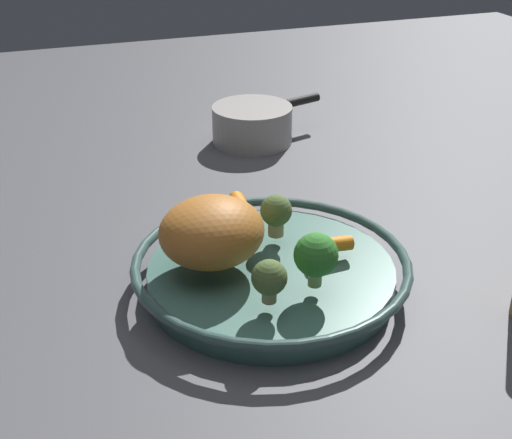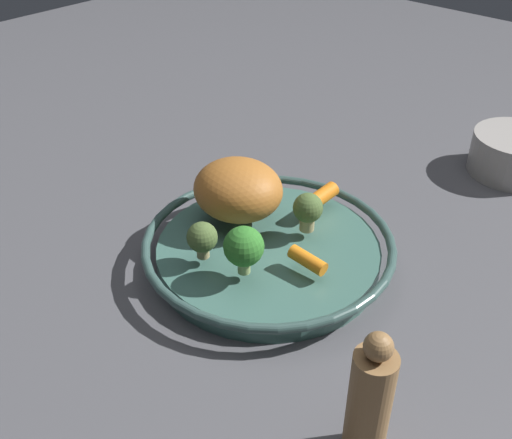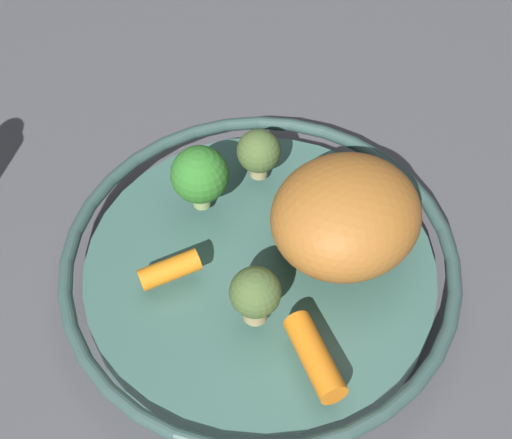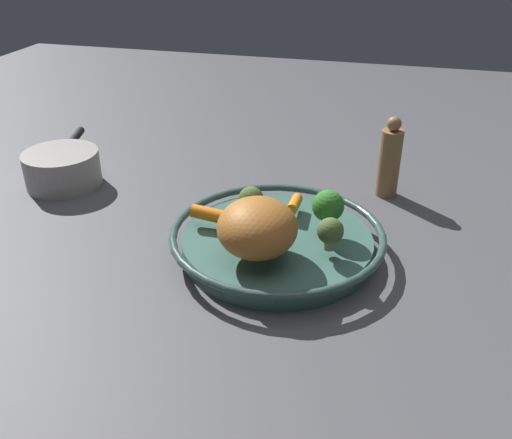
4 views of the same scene
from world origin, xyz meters
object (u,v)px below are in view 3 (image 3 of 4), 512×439
Objects in this scene: serving_bowl at (260,272)px; baby_carrot_right at (170,270)px; baby_carrot_left at (318,355)px; broccoli_floret_mid at (259,152)px; roast_chicken_piece at (346,216)px; broccoli_floret_edge at (255,294)px; broccoli_floret_large at (200,175)px.

baby_carrot_right reaches higher than serving_bowl.
baby_carrot_left reaches higher than serving_bowl.
broccoli_floret_mid reaches higher than baby_carrot_right.
baby_carrot_right is at bearing -9.04° from serving_bowl.
baby_carrot_left is at bearing 53.71° from roast_chicken_piece.
roast_chicken_piece reaches higher than broccoli_floret_mid.
broccoli_floret_edge reaches higher than broccoli_floret_mid.
baby_carrot_left is at bearing 98.50° from broccoli_floret_large.
baby_carrot_right is 0.92× the size of broccoli_floret_edge.
broccoli_floret_mid is (-0.03, -0.19, 0.02)m from baby_carrot_left.
serving_bowl is 6.70× the size of baby_carrot_right.
baby_carrot_left is 1.11× the size of broccoli_floret_large.
roast_chicken_piece is at bearing 169.64° from baby_carrot_right.
roast_chicken_piece is 2.28× the size of broccoli_floret_edge.
baby_carrot_right is at bearing -56.64° from baby_carrot_left.
broccoli_floret_mid is at bearing -112.22° from serving_bowl.
roast_chicken_piece is 0.15m from baby_carrot_right.
serving_bowl is 0.08m from broccoli_floret_edge.
baby_carrot_left is 0.06m from broccoli_floret_edge.
serving_bowl is at bearing -116.76° from broccoli_floret_edge.
roast_chicken_piece reaches higher than broccoli_floret_large.
baby_carrot_left is at bearing 91.25° from serving_bowl.
roast_chicken_piece is at bearing -159.47° from broccoli_floret_edge.
broccoli_floret_edge is (0.00, 0.12, -0.01)m from broccoli_floret_large.
broccoli_floret_mid is at bearing -168.00° from broccoli_floret_large.
baby_carrot_right is at bearing 33.93° from broccoli_floret_mid.
baby_carrot_right is 0.08m from broccoli_floret_large.
broccoli_floret_edge is at bearing -63.87° from baby_carrot_left.
broccoli_floret_edge is (0.09, 0.03, -0.01)m from roast_chicken_piece.
serving_bowl is at bearing -11.78° from roast_chicken_piece.
baby_carrot_right is 0.14m from baby_carrot_left.
serving_bowl is at bearing 108.43° from broccoli_floret_large.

